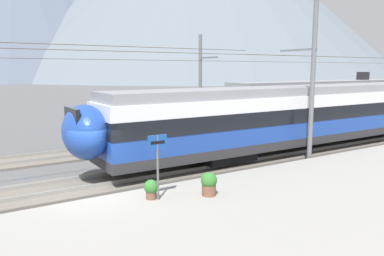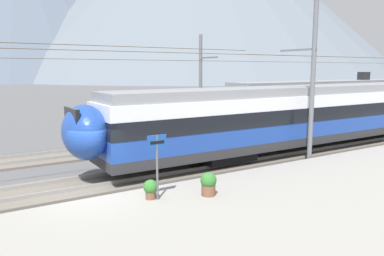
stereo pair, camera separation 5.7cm
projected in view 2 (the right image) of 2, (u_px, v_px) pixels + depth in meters
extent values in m
plane|color=#565659|center=(93.00, 200.00, 14.14)|extent=(400.00, 400.00, 0.00)
cube|color=gray|center=(151.00, 248.00, 10.00)|extent=(120.00, 8.59, 0.32)
cube|color=#6B6359|center=(80.00, 186.00, 15.62)|extent=(120.00, 3.00, 0.12)
cube|color=gray|center=(85.00, 187.00, 14.99)|extent=(120.00, 0.07, 0.16)
cube|color=gray|center=(75.00, 179.00, 16.20)|extent=(120.00, 0.07, 0.16)
cube|color=#6B6359|center=(49.00, 158.00, 20.58)|extent=(120.00, 3.00, 0.12)
cube|color=gray|center=(52.00, 158.00, 19.95)|extent=(120.00, 0.07, 0.16)
cube|color=gray|center=(46.00, 153.00, 21.16)|extent=(120.00, 0.07, 0.16)
cube|color=#2D2D30|center=(350.00, 130.00, 24.66)|extent=(33.31, 2.91, 0.45)
cube|color=#1E429E|center=(351.00, 120.00, 24.56)|extent=(33.31, 2.91, 0.85)
cube|color=black|center=(351.00, 107.00, 24.43)|extent=(33.31, 2.95, 0.75)
cube|color=white|center=(352.00, 96.00, 24.33)|extent=(33.31, 2.91, 0.65)
cube|color=gray|center=(353.00, 88.00, 24.24)|extent=(33.01, 2.71, 0.45)
cube|color=black|center=(221.00, 155.00, 19.32)|extent=(2.80, 2.33, 0.42)
ellipsoid|color=#1E429E|center=(85.00, 132.00, 15.44)|extent=(1.80, 2.68, 2.25)
cube|color=black|center=(72.00, 123.00, 15.11)|extent=(0.16, 1.75, 1.19)
cube|color=#2D2D30|center=(337.00, 114.00, 33.01)|extent=(22.65, 2.90, 0.45)
cube|color=#1E6638|center=(338.00, 107.00, 32.91)|extent=(22.65, 2.90, 0.85)
cube|color=black|center=(338.00, 98.00, 32.79)|extent=(22.65, 2.94, 0.75)
cube|color=beige|center=(339.00, 89.00, 32.68)|extent=(22.65, 2.90, 0.65)
cube|color=gray|center=(339.00, 83.00, 32.60)|extent=(22.35, 2.70, 0.45)
cube|color=black|center=(278.00, 126.00, 29.40)|extent=(2.80, 2.32, 0.42)
cube|color=black|center=(384.00, 114.00, 36.75)|extent=(2.80, 2.32, 0.42)
ellipsoid|color=#1E6638|center=(228.00, 106.00, 26.58)|extent=(1.80, 2.67, 2.25)
cube|color=black|center=(223.00, 100.00, 26.26)|extent=(0.16, 1.74, 1.19)
cube|color=black|center=(364.00, 76.00, 34.29)|extent=(0.90, 0.70, 0.70)
cylinder|color=slate|center=(313.00, 82.00, 19.09)|extent=(0.24, 0.24, 8.36)
cube|color=slate|center=(298.00, 50.00, 19.74)|extent=(0.10, 2.43, 0.10)
cylinder|color=#473823|center=(283.00, 55.00, 20.67)|extent=(40.97, 0.02, 0.02)
cylinder|color=slate|center=(201.00, 86.00, 27.41)|extent=(0.24, 0.24, 7.22)
cube|color=slate|center=(208.00, 58.00, 26.31)|extent=(0.10, 2.20, 0.10)
cylinder|color=#473823|center=(216.00, 61.00, 25.55)|extent=(40.97, 0.02, 0.02)
cylinder|color=#59595B|center=(157.00, 168.00, 13.06)|extent=(0.08, 0.08, 2.28)
cube|color=#19479E|center=(157.00, 142.00, 12.92)|extent=(0.70, 0.06, 0.50)
cube|color=black|center=(157.00, 142.00, 12.90)|extent=(0.52, 0.01, 0.10)
cylinder|color=brown|center=(151.00, 195.00, 13.29)|extent=(0.36, 0.36, 0.28)
sphere|color=#33752D|center=(151.00, 187.00, 13.24)|extent=(0.50, 0.50, 0.50)
sphere|color=gold|center=(150.00, 184.00, 13.22)|extent=(0.28, 0.28, 0.28)
cylinder|color=brown|center=(208.00, 190.00, 13.63)|extent=(0.51, 0.51, 0.39)
sphere|color=#33752D|center=(208.00, 180.00, 13.58)|extent=(0.59, 0.59, 0.59)
sphere|color=purple|center=(208.00, 177.00, 13.56)|extent=(0.32, 0.32, 0.32)
cone|color=#515B6B|center=(20.00, 2.00, 194.81)|extent=(176.28, 176.28, 77.63)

